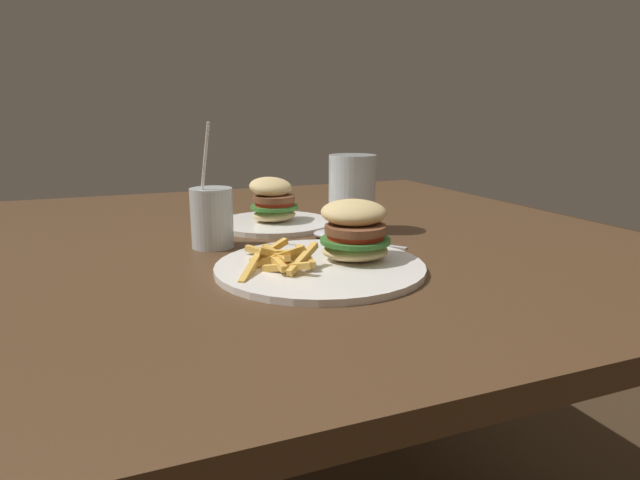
{
  "coord_description": "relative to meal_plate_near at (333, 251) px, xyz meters",
  "views": [
    {
      "loc": [
        -0.23,
        -0.95,
        1.0
      ],
      "look_at": [
        0.05,
        -0.25,
        0.82
      ],
      "focal_mm": 30.0,
      "sensor_mm": 36.0,
      "label": 1
    }
  ],
  "objects": [
    {
      "name": "juice_glass",
      "position": [
        -0.14,
        0.2,
        0.02
      ],
      "size": [
        0.07,
        0.07,
        0.21
      ],
      "color": "silver",
      "rests_on": "dining_table"
    },
    {
      "name": "dining_table",
      "position": [
        -0.07,
        0.25,
        -0.15
      ],
      "size": [
        1.44,
        1.26,
        0.78
      ],
      "color": "#4C331E",
      "rests_on": "ground_plane"
    },
    {
      "name": "beer_glass",
      "position": [
        0.14,
        0.23,
        0.04
      ],
      "size": [
        0.09,
        0.09,
        0.15
      ],
      "color": "silver",
      "rests_on": "dining_table"
    },
    {
      "name": "meal_plate_near",
      "position": [
        0.0,
        0.0,
        0.0
      ],
      "size": [
        0.31,
        0.31,
        0.1
      ],
      "color": "white",
      "rests_on": "dining_table"
    },
    {
      "name": "meal_plate_far",
      "position": [
        0.01,
        0.33,
        0.0
      ],
      "size": [
        0.23,
        0.23,
        0.1
      ],
      "color": "white",
      "rests_on": "dining_table"
    },
    {
      "name": "spoon",
      "position": [
        0.07,
        0.17,
        -0.02
      ],
      "size": [
        0.13,
        0.16,
        0.02
      ],
      "rotation": [
        0.0,
        0.0,
        2.22
      ],
      "color": "silver",
      "rests_on": "dining_table"
    }
  ]
}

